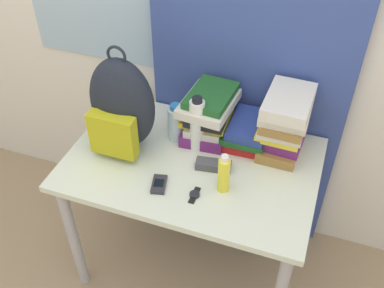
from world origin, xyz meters
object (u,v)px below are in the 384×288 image
book_stack_left (208,114)px  water_bottle (176,123)px  backpack (121,107)px  sunglasses_case (213,165)px  sunscreen_bottle (224,174)px  book_stack_center (247,132)px  cell_phone (159,184)px  sports_bottle (197,124)px  wristwatch (195,195)px  book_stack_right (285,122)px

book_stack_left → water_bottle: book_stack_left is taller
backpack → sunglasses_case: (0.42, -0.02, -0.19)m
sunglasses_case → book_stack_left: bearing=113.8°
sunscreen_bottle → book_stack_center: bearing=87.5°
backpack → cell_phone: (0.24, -0.19, -0.20)m
backpack → sports_bottle: (0.31, 0.09, -0.08)m
backpack → wristwatch: size_ratio=5.44×
backpack → cell_phone: size_ratio=4.45×
book_stack_center → book_stack_right: 0.19m
book_stack_center → book_stack_right: size_ratio=0.84×
sunglasses_case → wristwatch: bearing=-97.5°
book_stack_right → cell_phone: bearing=-137.5°
sports_bottle → cell_phone: size_ratio=2.43×
sunglasses_case → book_stack_right: bearing=41.3°
book_stack_right → water_bottle: bearing=-170.5°
wristwatch → sunglasses_case: bearing=82.5°
book_stack_left → book_stack_center: bearing=2.6°
book_stack_center → sunglasses_case: book_stack_center is taller
water_bottle → sunglasses_case: size_ratio=1.18×
backpack → sports_bottle: size_ratio=1.83×
cell_phone → book_stack_left: bearing=77.6°
sports_bottle → sunglasses_case: 0.19m
backpack → book_stack_right: (0.67, 0.20, -0.05)m
cell_phone → wristwatch: 0.16m
water_bottle → sports_bottle: (0.11, -0.03, 0.04)m
sports_bottle → sunglasses_case: size_ratio=1.72×
cell_phone → sunglasses_case: sunglasses_case is taller
book_stack_left → book_stack_right: bearing=0.6°
sports_bottle → cell_phone: bearing=-103.3°
water_bottle → sunscreen_bottle: water_bottle is taller
book_stack_left → wristwatch: bearing=-79.7°
book_stack_left → book_stack_center: (0.18, 0.01, -0.06)m
book_stack_left → wristwatch: book_stack_left is taller
wristwatch → sunscreen_bottle: bearing=37.4°
water_bottle → sunscreen_bottle: (0.30, -0.24, -0.00)m
backpack → sports_bottle: bearing=16.3°
book_stack_right → sunscreen_bottle: book_stack_right is taller
sunscreen_bottle → sunglasses_case: (-0.07, 0.10, -0.07)m
book_stack_right → sports_bottle: 0.37m
sports_bottle → book_stack_right: bearing=16.8°
cell_phone → wristwatch: size_ratio=1.22×
book_stack_center → water_bottle: size_ratio=1.34×
book_stack_center → sunglasses_case: (-0.09, -0.22, -0.04)m
book_stack_center → book_stack_right: bearing=-1.7°
book_stack_left → sunscreen_bottle: 0.36m
book_stack_left → water_bottle: 0.15m
sunscreen_bottle → cell_phone: bearing=-164.2°
book_stack_center → book_stack_left: bearing=-177.4°
water_bottle → wristwatch: size_ratio=2.05×
wristwatch → book_stack_left: bearing=100.3°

